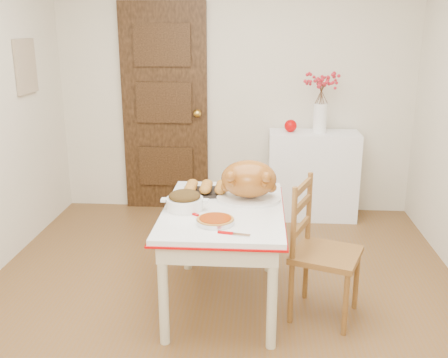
# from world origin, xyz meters

# --- Properties ---
(floor) EXTENTS (3.50, 4.00, 0.00)m
(floor) POSITION_xyz_m (0.00, 0.00, 0.00)
(floor) COLOR brown
(floor) RESTS_ON ground
(wall_back) EXTENTS (3.50, 0.00, 2.50)m
(wall_back) POSITION_xyz_m (0.00, 2.00, 1.25)
(wall_back) COLOR beige
(wall_back) RESTS_ON ground
(wall_front) EXTENTS (3.50, 0.00, 2.50)m
(wall_front) POSITION_xyz_m (0.00, -2.00, 1.25)
(wall_front) COLOR beige
(wall_front) RESTS_ON ground
(door_back) EXTENTS (0.85, 0.06, 2.06)m
(door_back) POSITION_xyz_m (-0.70, 1.97, 1.03)
(door_back) COLOR black
(door_back) RESTS_ON ground
(photo_board) EXTENTS (0.03, 0.35, 0.45)m
(photo_board) POSITION_xyz_m (-1.73, 1.20, 1.50)
(photo_board) COLOR tan
(photo_board) RESTS_ON ground
(sideboard) EXTENTS (0.85, 0.38, 0.85)m
(sideboard) POSITION_xyz_m (0.77, 1.78, 0.43)
(sideboard) COLOR white
(sideboard) RESTS_ON floor
(kitchen_table) EXTENTS (0.79, 1.16, 0.69)m
(kitchen_table) POSITION_xyz_m (0.02, 0.05, 0.35)
(kitchen_table) COLOR white
(kitchen_table) RESTS_ON floor
(chair_oak) EXTENTS (0.52, 0.52, 0.91)m
(chair_oak) POSITION_xyz_m (0.69, -0.06, 0.46)
(chair_oak) COLOR brown
(chair_oak) RESTS_ON floor
(berry_vase) EXTENTS (0.29, 0.29, 0.57)m
(berry_vase) POSITION_xyz_m (0.81, 1.78, 1.14)
(berry_vase) COLOR white
(berry_vase) RESTS_ON sideboard
(apple) EXTENTS (0.12, 0.12, 0.12)m
(apple) POSITION_xyz_m (0.54, 1.78, 0.91)
(apple) COLOR #B70102
(apple) RESTS_ON sideboard
(turkey_platter) EXTENTS (0.50, 0.43, 0.28)m
(turkey_platter) POSITION_xyz_m (0.18, 0.21, 0.83)
(turkey_platter) COLOR #A15920
(turkey_platter) RESTS_ON kitchen_table
(pumpkin_pie) EXTENTS (0.23, 0.23, 0.05)m
(pumpkin_pie) POSITION_xyz_m (-0.01, -0.23, 0.72)
(pumpkin_pie) COLOR #882A04
(pumpkin_pie) RESTS_ON kitchen_table
(stuffing_dish) EXTENTS (0.31, 0.25, 0.12)m
(stuffing_dish) POSITION_xyz_m (-0.22, 0.01, 0.75)
(stuffing_dish) COLOR #4B3514
(stuffing_dish) RESTS_ON kitchen_table
(rolls_tray) EXTENTS (0.34, 0.28, 0.08)m
(rolls_tray) POSITION_xyz_m (-0.12, 0.34, 0.73)
(rolls_tray) COLOR #A97729
(rolls_tray) RESTS_ON kitchen_table
(pie_server) EXTENTS (0.20, 0.09, 0.01)m
(pie_server) POSITION_xyz_m (0.11, -0.39, 0.70)
(pie_server) COLOR silver
(pie_server) RESTS_ON kitchen_table
(carving_knife) EXTENTS (0.22, 0.19, 0.01)m
(carving_knife) POSITION_xyz_m (-0.10, -0.14, 0.70)
(carving_knife) COLOR silver
(carving_knife) RESTS_ON kitchen_table
(drinking_glass) EXTENTS (0.07, 0.07, 0.10)m
(drinking_glass) POSITION_xyz_m (0.12, 0.47, 0.74)
(drinking_glass) COLOR white
(drinking_glass) RESTS_ON kitchen_table
(shaker_pair) EXTENTS (0.10, 0.05, 0.10)m
(shaker_pair) POSITION_xyz_m (0.31, 0.47, 0.74)
(shaker_pair) COLOR white
(shaker_pair) RESTS_ON kitchen_table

